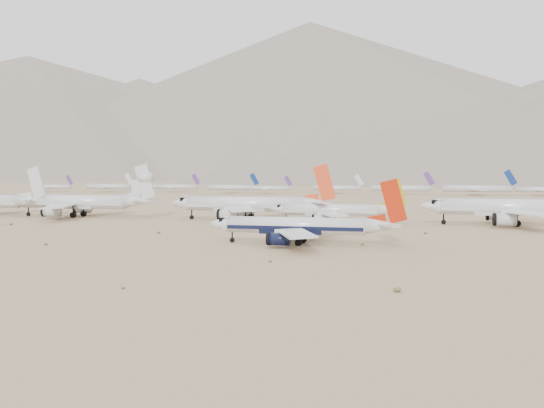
# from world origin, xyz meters

# --- Properties ---
(ground) EXTENTS (7000.00, 7000.00, 0.00)m
(ground) POSITION_xyz_m (0.00, 0.00, 0.00)
(ground) COLOR #937555
(ground) RESTS_ON ground
(main_airliner) EXTENTS (42.26, 41.28, 14.91)m
(main_airliner) POSITION_xyz_m (11.43, -0.21, 4.10)
(main_airliner) COLOR silver
(main_airliner) RESTS_ON ground
(row2_navy_widebody) EXTENTS (54.83, 53.61, 19.50)m
(row2_navy_widebody) POSITION_xyz_m (65.26, 61.89, 5.45)
(row2_navy_widebody) COLOR silver
(row2_navy_widebody) RESTS_ON ground
(row2_gold_tail) EXTENTS (40.91, 40.01, 14.57)m
(row2_gold_tail) POSITION_xyz_m (10.48, 58.17, 4.07)
(row2_gold_tail) COLOR silver
(row2_gold_tail) RESTS_ON ground
(row2_orange_tail) EXTENTS (53.49, 52.33, 19.08)m
(row2_orange_tail) POSITION_xyz_m (-18.82, 61.95, 5.35)
(row2_orange_tail) COLOR silver
(row2_orange_tail) RESTS_ON ground
(row2_white_trijet) EXTENTS (54.40, 53.16, 19.28)m
(row2_white_trijet) POSITION_xyz_m (-82.00, 61.68, 5.58)
(row2_white_trijet) COLOR silver
(row2_white_trijet) RESTS_ON ground
(distant_storage_row) EXTENTS (517.65, 61.49, 16.01)m
(distant_storage_row) POSITION_xyz_m (-2.77, 319.36, 4.46)
(distant_storage_row) COLOR silver
(distant_storage_row) RESTS_ON ground
(mountain_range) EXTENTS (7354.00, 3024.00, 470.00)m
(mountain_range) POSITION_xyz_m (70.18, 1648.01, 190.32)
(mountain_range) COLOR slate
(mountain_range) RESTS_ON ground
(desert_scrub) EXTENTS (261.14, 121.67, 0.63)m
(desert_scrub) POSITION_xyz_m (5.23, -31.16, 0.29)
(desert_scrub) COLOR brown
(desert_scrub) RESTS_ON ground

